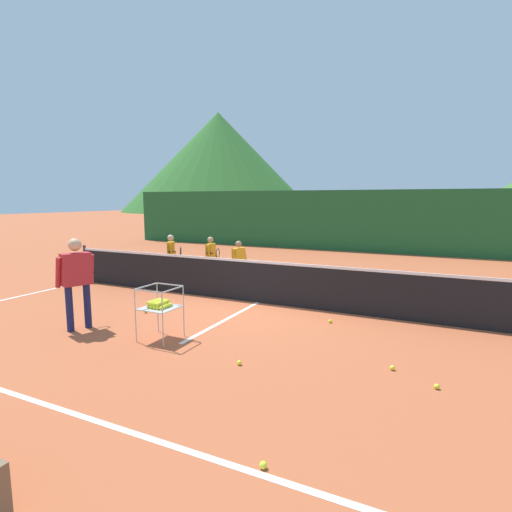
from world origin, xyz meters
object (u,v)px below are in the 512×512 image
Objects in this scene: ball_cart at (159,305)px; student_2 at (239,259)px; instructor at (77,275)px; tennis_ball_5 at (146,311)px; student_0 at (171,253)px; tennis_ball_4 at (437,386)px; tennis_ball_2 at (392,368)px; tennis_ball_6 at (330,321)px; tennis_ball_1 at (239,363)px; tennis_net at (258,281)px; student_1 at (211,254)px; tennis_ball_3 at (263,465)px.

student_2 is at bearing 100.62° from ball_cart.
instructor reaches higher than tennis_ball_5.
student_0 is at bearing -177.70° from student_2.
ball_cart reaches higher than tennis_ball_4.
instructor reaches higher than student_2.
student_2 is at bearing 140.02° from tennis_ball_4.
ball_cart is 3.77m from tennis_ball_2.
instructor is 24.47× the size of tennis_ball_6.
tennis_ball_2 is at bearing 148.95° from tennis_ball_4.
instructor is 3.52m from tennis_ball_1.
tennis_ball_4 is (0.57, -0.34, 0.00)m from tennis_ball_2.
ball_cart is 1.80m from tennis_ball_5.
tennis_net is at bearing 45.85° from tennis_ball_5.
student_1 is (-0.23, 4.86, -0.23)m from instructor.
tennis_ball_5 is (-4.25, 3.36, 0.00)m from tennis_ball_3.
tennis_ball_1 is at bearing -104.29° from tennis_ball_6.
student_2 is at bearing 79.31° from instructor.
tennis_ball_2 is 1.00× the size of tennis_ball_4.
student_1 is 1.41× the size of ball_cart.
tennis_net is 162.64× the size of tennis_ball_3.
student_0 is 8.43m from tennis_ball_4.
instructor is 1.26× the size of student_0.
student_0 is 1.47× the size of ball_cart.
student_1 reaches higher than tennis_ball_6.
ball_cart is at bearing -98.69° from tennis_net.
tennis_ball_4 is 5.67m from tennis_ball_5.
tennis_ball_4 is (1.32, 2.30, 0.00)m from tennis_ball_3.
student_2 reaches higher than tennis_ball_1.
tennis_ball_1 is (2.52, -4.69, -0.71)m from student_2.
student_1 is at bearing 143.45° from tennis_net.
instructor reaches higher than tennis_net.
tennis_ball_6 is at bearing 132.90° from tennis_ball_4.
student_2 reaches higher than ball_cart.
tennis_ball_5 is at bearing 141.62° from tennis_ball_3.
tennis_ball_3 is 1.00× the size of tennis_ball_6.
tennis_ball_2 is (3.26, -2.51, -0.47)m from tennis_net.
student_2 is at bearing 139.03° from tennis_ball_2.
instructor reaches higher than student_1.
student_1 reaches higher than tennis_ball_3.
student_2 is 3.31m from tennis_ball_5.
tennis_ball_2 is at bearing 21.10° from tennis_ball_1.
student_2 is at bearing 2.30° from student_0.
instructor is 1.69m from tennis_ball_5.
student_1 is at bearing 149.33° from tennis_ball_6.
tennis_ball_1 and tennis_ball_4 have the same top height.
tennis_ball_6 is (5.35, -2.10, -0.76)m from student_0.
tennis_ball_2 is at bearing -37.61° from tennis_net.
student_2 is 6.68m from tennis_ball_4.
instructor is 4.87m from student_1.
tennis_ball_1 is 2.58m from tennis_ball_6.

